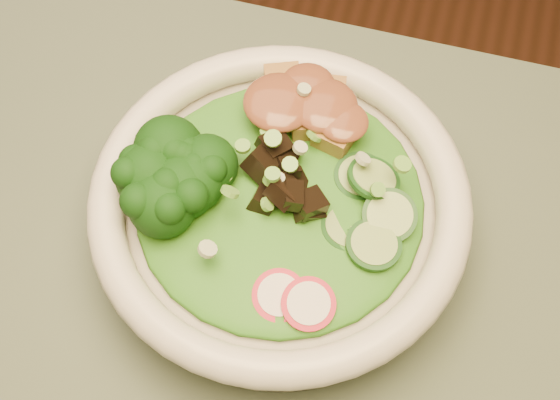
% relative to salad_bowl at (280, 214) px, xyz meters
% --- Properties ---
extents(salad_bowl, '(0.24, 0.24, 0.07)m').
position_rel_salad_bowl_xyz_m(salad_bowl, '(0.00, 0.00, 0.00)').
color(salad_bowl, silver).
rests_on(salad_bowl, dining_table).
extents(lettuce_bed, '(0.18, 0.18, 0.02)m').
position_rel_salad_bowl_xyz_m(lettuce_bed, '(0.00, 0.00, 0.02)').
color(lettuce_bed, '#276515').
rests_on(lettuce_bed, salad_bowl).
extents(broccoli_florets, '(0.08, 0.07, 0.04)m').
position_rel_salad_bowl_xyz_m(broccoli_florets, '(-0.06, -0.01, 0.03)').
color(broccoli_florets, black).
rests_on(broccoli_florets, salad_bowl).
extents(radish_slices, '(0.10, 0.05, 0.02)m').
position_rel_salad_bowl_xyz_m(radish_slices, '(0.01, -0.06, 0.02)').
color(radish_slices, '#B50D26').
rests_on(radish_slices, salad_bowl).
extents(cucumber_slices, '(0.07, 0.07, 0.03)m').
position_rel_salad_bowl_xyz_m(cucumber_slices, '(0.06, 0.00, 0.03)').
color(cucumber_slices, '#8DA95E').
rests_on(cucumber_slices, salad_bowl).
extents(mushroom_heap, '(0.07, 0.07, 0.04)m').
position_rel_salad_bowl_xyz_m(mushroom_heap, '(-0.00, 0.01, 0.03)').
color(mushroom_heap, black).
rests_on(mushroom_heap, salad_bowl).
extents(tofu_cubes, '(0.09, 0.06, 0.03)m').
position_rel_salad_bowl_xyz_m(tofu_cubes, '(-0.00, 0.06, 0.03)').
color(tofu_cubes, '#A47736').
rests_on(tofu_cubes, salad_bowl).
extents(peanut_sauce, '(0.06, 0.05, 0.01)m').
position_rel_salad_bowl_xyz_m(peanut_sauce, '(-0.00, 0.06, 0.04)').
color(peanut_sauce, brown).
rests_on(peanut_sauce, tofu_cubes).
extents(scallion_garnish, '(0.17, 0.17, 0.02)m').
position_rel_salad_bowl_xyz_m(scallion_garnish, '(-0.00, 0.00, 0.04)').
color(scallion_garnish, '#68AA3C').
rests_on(scallion_garnish, salad_bowl).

